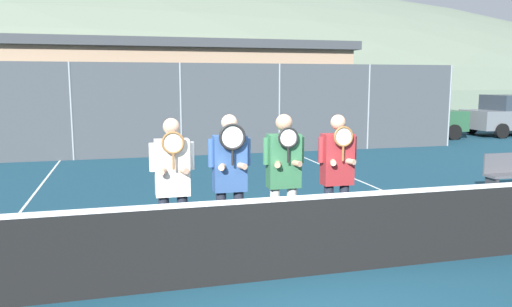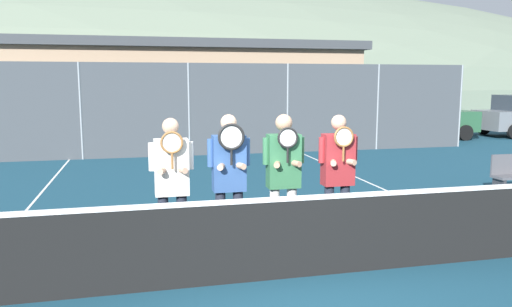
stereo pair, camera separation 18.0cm
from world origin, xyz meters
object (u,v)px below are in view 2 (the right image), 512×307
at_px(player_center_left, 229,175).
at_px(player_center_right, 284,172).
at_px(car_left_of_center, 166,120).
at_px(player_rightmost, 338,171).
at_px(car_right_of_center, 423,116).
at_px(car_center, 306,119).
at_px(player_leftmost, 172,180).

bearing_deg(player_center_left, player_center_right, 4.28).
distance_m(player_center_right, car_left_of_center, 10.96).
bearing_deg(player_center_left, player_rightmost, 3.57).
height_order(player_center_left, player_center_right, player_center_left).
height_order(player_center_left, car_left_of_center, car_left_of_center).
distance_m(player_center_right, player_rightmost, 0.78).
bearing_deg(player_rightmost, car_right_of_center, 53.80).
height_order(car_center, car_right_of_center, car_center).
bearing_deg(car_center, car_left_of_center, -176.08).
height_order(player_leftmost, car_center, player_leftmost).
bearing_deg(car_center, player_rightmost, -106.88).
bearing_deg(player_rightmost, player_center_right, -177.10).
distance_m(player_leftmost, player_rightmost, 2.24).
relative_size(car_left_of_center, car_center, 1.01).
bearing_deg(car_right_of_center, player_center_left, -130.63).
distance_m(car_left_of_center, car_center, 5.12).
height_order(car_left_of_center, car_right_of_center, car_left_of_center).
distance_m(car_center, car_right_of_center, 4.92).
bearing_deg(player_center_right, player_rightmost, 2.90).
bearing_deg(car_left_of_center, player_leftmost, -92.80).
height_order(player_center_right, player_rightmost, player_center_right).
xyz_separation_m(player_center_left, player_center_right, (0.74, 0.06, -0.00)).
relative_size(player_leftmost, player_center_right, 0.99).
height_order(player_leftmost, car_left_of_center, car_left_of_center).
relative_size(player_leftmost, car_right_of_center, 0.46).
distance_m(player_center_left, car_center, 12.36).
relative_size(player_center_left, car_left_of_center, 0.42).
xyz_separation_m(player_center_right, car_center, (4.19, 11.27, -0.20)).
xyz_separation_m(player_center_left, car_right_of_center, (9.84, 11.47, -0.21)).
bearing_deg(player_leftmost, player_center_left, 0.08).
height_order(player_leftmost, player_rightmost, player_leftmost).
relative_size(player_center_right, player_rightmost, 1.01).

